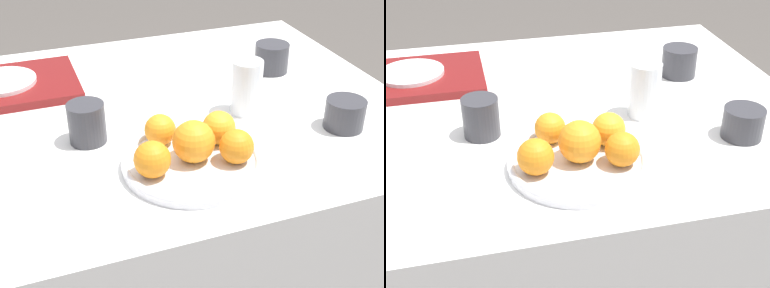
% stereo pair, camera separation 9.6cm
% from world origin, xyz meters
% --- Properties ---
extents(table, '(1.17, 0.89, 0.71)m').
position_xyz_m(table, '(0.00, 0.00, 0.36)').
color(table, white).
rests_on(table, ground_plane).
extents(fruit_platter, '(0.26, 0.26, 0.02)m').
position_xyz_m(fruit_platter, '(0.02, -0.25, 0.72)').
color(fruit_platter, silver).
rests_on(fruit_platter, table).
extents(orange_0, '(0.08, 0.08, 0.08)m').
position_xyz_m(orange_0, '(0.02, -0.25, 0.77)').
color(orange_0, orange).
rests_on(orange_0, fruit_platter).
extents(orange_1, '(0.06, 0.06, 0.06)m').
position_xyz_m(orange_1, '(0.09, -0.28, 0.76)').
color(orange_1, orange).
rests_on(orange_1, fruit_platter).
extents(orange_2, '(0.07, 0.07, 0.07)m').
position_xyz_m(orange_2, '(-0.06, -0.27, 0.76)').
color(orange_2, orange).
rests_on(orange_2, fruit_platter).
extents(orange_3, '(0.06, 0.06, 0.06)m').
position_xyz_m(orange_3, '(-0.02, -0.17, 0.76)').
color(orange_3, orange).
rests_on(orange_3, fruit_platter).
extents(orange_4, '(0.07, 0.07, 0.07)m').
position_xyz_m(orange_4, '(0.09, -0.21, 0.76)').
color(orange_4, orange).
rests_on(orange_4, fruit_platter).
extents(water_glass, '(0.07, 0.07, 0.12)m').
position_xyz_m(water_glass, '(0.21, -0.08, 0.77)').
color(water_glass, silver).
rests_on(water_glass, table).
extents(serving_tray, '(0.35, 0.25, 0.02)m').
position_xyz_m(serving_tray, '(-0.29, 0.21, 0.72)').
color(serving_tray, maroon).
rests_on(serving_tray, table).
extents(side_plate, '(0.16, 0.16, 0.01)m').
position_xyz_m(side_plate, '(-0.29, 0.21, 0.74)').
color(side_plate, white).
rests_on(side_plate, serving_tray).
extents(cup_0, '(0.07, 0.07, 0.08)m').
position_xyz_m(cup_0, '(-0.14, -0.09, 0.75)').
color(cup_0, '#333338').
rests_on(cup_0, table).
extents(cup_1, '(0.08, 0.08, 0.06)m').
position_xyz_m(cup_1, '(0.37, -0.22, 0.74)').
color(cup_1, '#333338').
rests_on(cup_1, table).
extents(cup_2, '(0.09, 0.09, 0.07)m').
position_xyz_m(cup_2, '(0.36, 0.10, 0.75)').
color(cup_2, '#333338').
rests_on(cup_2, table).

